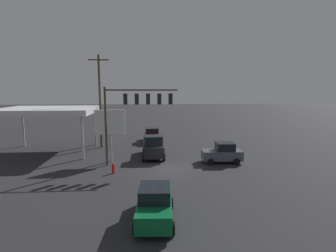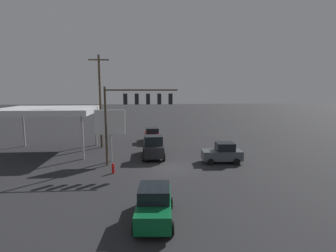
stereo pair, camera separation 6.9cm
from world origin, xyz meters
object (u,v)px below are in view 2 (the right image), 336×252
(hatchback_crossing, at_px, (223,153))
(traffic_signal_assembly, at_px, (136,105))
(utility_pole, at_px, (100,100))
(pickup_parked, at_px, (153,147))
(price_sign, at_px, (110,124))
(sedan_far, at_px, (152,135))
(fire_hydrant, at_px, (113,168))
(sedan_waiting, at_px, (154,204))

(hatchback_crossing, bearing_deg, traffic_signal_assembly, 2.55)
(utility_pole, xyz_separation_m, pickup_parked, (-6.24, 5.10, -4.72))
(utility_pole, relative_size, price_sign, 2.17)
(sedan_far, xyz_separation_m, fire_hydrant, (3.44, 13.15, -0.51))
(fire_hydrant, bearing_deg, traffic_signal_assembly, -127.38)
(pickup_parked, bearing_deg, utility_pole, -129.90)
(traffic_signal_assembly, distance_m, hatchback_crossing, 9.49)
(pickup_parked, height_order, fire_hydrant, pickup_parked)
(utility_pole, bearing_deg, sedan_waiting, 108.24)
(utility_pole, height_order, price_sign, utility_pole)
(sedan_waiting, relative_size, pickup_parked, 0.86)
(fire_hydrant, bearing_deg, pickup_parked, -124.29)
(traffic_signal_assembly, distance_m, price_sign, 3.43)
(sedan_waiting, relative_size, fire_hydrant, 5.12)
(sedan_far, bearing_deg, hatchback_crossing, 28.52)
(price_sign, bearing_deg, sedan_waiting, 108.68)
(utility_pole, xyz_separation_m, price_sign, (-2.05, 6.53, -2.12))
(traffic_signal_assembly, xyz_separation_m, sedan_far, (-1.55, -10.69, -4.65))
(traffic_signal_assembly, height_order, sedan_waiting, traffic_signal_assembly)
(price_sign, distance_m, sedan_far, 10.70)
(sedan_far, distance_m, fire_hydrant, 13.60)
(sedan_far, bearing_deg, traffic_signal_assembly, -12.11)
(utility_pole, xyz_separation_m, fire_hydrant, (-2.76, 10.21, -5.39))
(utility_pole, bearing_deg, fire_hydrant, 105.11)
(sedan_waiting, bearing_deg, price_sign, -157.80)
(sedan_far, relative_size, fire_hydrant, 5.13)
(sedan_far, bearing_deg, sedan_waiting, -4.12)
(traffic_signal_assembly, relative_size, sedan_far, 1.62)
(fire_hydrant, bearing_deg, sedan_waiting, 111.96)
(sedan_waiting, distance_m, fire_hydrant, 8.92)
(hatchback_crossing, bearing_deg, pickup_parked, -19.06)
(utility_pole, bearing_deg, hatchback_crossing, 149.35)
(traffic_signal_assembly, xyz_separation_m, sedan_waiting, (-1.45, 10.72, -4.65))
(sedan_far, relative_size, pickup_parked, 0.86)
(sedan_waiting, height_order, fire_hydrant, sedan_waiting)
(traffic_signal_assembly, bearing_deg, price_sign, -25.16)
(traffic_signal_assembly, height_order, hatchback_crossing, traffic_signal_assembly)
(sedan_far, xyz_separation_m, pickup_parked, (-0.05, 8.04, 0.16))
(sedan_waiting, xyz_separation_m, fire_hydrant, (3.33, -8.26, -0.51))
(traffic_signal_assembly, relative_size, fire_hydrant, 8.31)
(sedan_waiting, bearing_deg, pickup_parked, -177.14)
(pickup_parked, bearing_deg, price_sign, -71.79)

